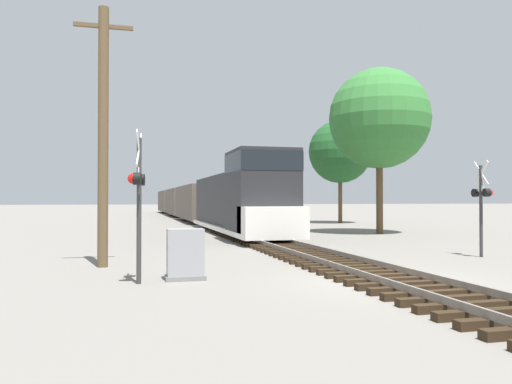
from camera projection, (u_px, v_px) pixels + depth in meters
name	position (u px, v px, depth m)	size (l,w,h in m)	color
ground_plane	(387.00, 282.00, 12.63)	(400.00, 400.00, 0.00)	slate
rail_track_bed	(387.00, 277.00, 12.63)	(2.60, 160.00, 0.31)	black
freight_train	(191.00, 202.00, 51.26)	(3.01, 63.90, 4.50)	#232326
crossing_signal_near	(138.00, 190.00, 12.41)	(0.45, 1.01, 3.80)	#333333
crossing_signal_far	(482.00, 198.00, 18.17)	(0.41, 1.01, 3.50)	#333333
relay_cabinet	(185.00, 255.00, 12.99)	(1.03, 0.59, 1.33)	slate
utility_pole	(103.00, 133.00, 15.50)	(1.80, 0.32, 8.11)	brown
tree_far_right	(379.00, 119.00, 30.60)	(6.17, 6.17, 10.16)	brown
tree_mid_background	(340.00, 152.00, 44.17)	(5.58, 5.58, 9.13)	brown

